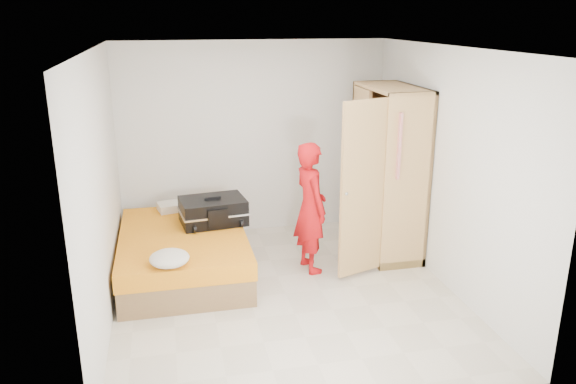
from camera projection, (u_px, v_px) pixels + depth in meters
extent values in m
plane|color=beige|center=(285.00, 294.00, 6.12)|extent=(4.00, 4.00, 0.00)
plane|color=white|center=(285.00, 48.00, 5.33)|extent=(4.00, 4.00, 0.00)
cube|color=white|center=(254.00, 139.00, 7.59)|extent=(3.60, 0.02, 2.60)
cube|color=white|center=(347.00, 259.00, 3.86)|extent=(3.60, 0.02, 2.60)
cube|color=white|center=(101.00, 191.00, 5.35)|extent=(0.02, 4.00, 2.60)
cube|color=white|center=(447.00, 169.00, 6.10)|extent=(0.02, 4.00, 2.60)
cube|color=olive|center=(184.00, 261.00, 6.57)|extent=(1.40, 2.00, 0.30)
cube|color=orange|center=(183.00, 241.00, 6.50)|extent=(1.42, 2.02, 0.20)
cube|color=tan|center=(408.00, 170.00, 7.00)|extent=(0.04, 1.20, 2.10)
cube|color=tan|center=(408.00, 185.00, 6.41)|extent=(0.58, 0.04, 2.10)
cube|color=tan|center=(372.00, 160.00, 7.49)|extent=(0.58, 0.04, 2.10)
cube|color=tan|center=(393.00, 88.00, 6.64)|extent=(0.58, 1.20, 0.04)
cube|color=#AB8F49|center=(384.00, 246.00, 7.25)|extent=(0.58, 1.20, 0.10)
cube|color=tan|center=(359.00, 167.00, 7.17)|extent=(0.04, 0.59, 2.00)
cube|color=tan|center=(363.00, 190.00, 6.22)|extent=(0.57, 0.23, 2.00)
cylinder|color=#B2B2B7|center=(392.00, 101.00, 6.68)|extent=(0.02, 1.10, 0.02)
imported|color=red|center=(311.00, 207.00, 6.50)|extent=(0.46, 0.62, 1.54)
cube|color=black|center=(213.00, 211.00, 6.75)|extent=(0.81, 0.63, 0.30)
cube|color=black|center=(212.00, 198.00, 6.70)|extent=(0.20, 0.08, 0.03)
ellipsoid|color=silver|center=(169.00, 258.00, 5.61)|extent=(0.40, 0.40, 0.15)
cube|color=silver|center=(180.00, 206.00, 7.25)|extent=(0.59, 0.39, 0.10)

